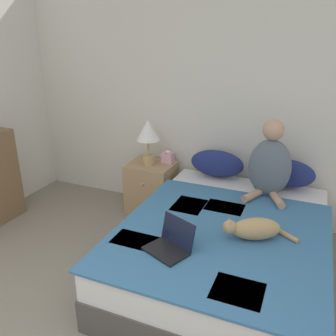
{
  "coord_description": "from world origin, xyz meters",
  "views": [
    {
      "loc": [
        1.02,
        -0.57,
        1.97
      ],
      "look_at": [
        -0.1,
        2.08,
        0.86
      ],
      "focal_mm": 38.0,
      "sensor_mm": 36.0,
      "label": 1
    }
  ],
  "objects_px": {
    "bed": "(225,248)",
    "laptop_open": "(170,244)",
    "pillow_near": "(217,164)",
    "nightstand": "(151,187)",
    "pillow_far": "(285,173)",
    "person_sitting": "(270,165)",
    "tissue_box": "(168,157)",
    "cat_tabby": "(254,229)",
    "table_lamp": "(148,133)"
  },
  "relations": [
    {
      "from": "bed",
      "to": "laptop_open",
      "type": "distance_m",
      "value": 0.69
    },
    {
      "from": "laptop_open",
      "to": "tissue_box",
      "type": "bearing_deg",
      "value": 136.86
    },
    {
      "from": "pillow_far",
      "to": "cat_tabby",
      "type": "bearing_deg",
      "value": -95.52
    },
    {
      "from": "person_sitting",
      "to": "tissue_box",
      "type": "height_order",
      "value": "person_sitting"
    },
    {
      "from": "pillow_far",
      "to": "tissue_box",
      "type": "xyz_separation_m",
      "value": [
        -1.28,
        0.03,
        -0.02
      ]
    },
    {
      "from": "pillow_near",
      "to": "laptop_open",
      "type": "bearing_deg",
      "value": -87.16
    },
    {
      "from": "nightstand",
      "to": "tissue_box",
      "type": "height_order",
      "value": "tissue_box"
    },
    {
      "from": "pillow_near",
      "to": "tissue_box",
      "type": "xyz_separation_m",
      "value": [
        -0.58,
        0.03,
        -0.02
      ]
    },
    {
      "from": "cat_tabby",
      "to": "nightstand",
      "type": "height_order",
      "value": "cat_tabby"
    },
    {
      "from": "nightstand",
      "to": "table_lamp",
      "type": "height_order",
      "value": "table_lamp"
    },
    {
      "from": "bed",
      "to": "person_sitting",
      "type": "bearing_deg",
      "value": 71.01
    },
    {
      "from": "bed",
      "to": "pillow_far",
      "type": "height_order",
      "value": "pillow_far"
    },
    {
      "from": "laptop_open",
      "to": "pillow_far",
      "type": "bearing_deg",
      "value": 90.39
    },
    {
      "from": "pillow_near",
      "to": "tissue_box",
      "type": "distance_m",
      "value": 0.58
    },
    {
      "from": "pillow_far",
      "to": "nightstand",
      "type": "xyz_separation_m",
      "value": [
        -1.43,
        -0.09,
        -0.37
      ]
    },
    {
      "from": "pillow_near",
      "to": "nightstand",
      "type": "relative_size",
      "value": 0.99
    },
    {
      "from": "bed",
      "to": "cat_tabby",
      "type": "bearing_deg",
      "value": -35.86
    },
    {
      "from": "pillow_near",
      "to": "pillow_far",
      "type": "distance_m",
      "value": 0.7
    },
    {
      "from": "bed",
      "to": "cat_tabby",
      "type": "distance_m",
      "value": 0.46
    },
    {
      "from": "tissue_box",
      "to": "laptop_open",
      "type": "bearing_deg",
      "value": -66.5
    },
    {
      "from": "bed",
      "to": "pillow_near",
      "type": "bearing_deg",
      "value": 110.83
    },
    {
      "from": "cat_tabby",
      "to": "laptop_open",
      "type": "height_order",
      "value": "laptop_open"
    },
    {
      "from": "pillow_far",
      "to": "tissue_box",
      "type": "distance_m",
      "value": 1.28
    },
    {
      "from": "bed",
      "to": "nightstand",
      "type": "distance_m",
      "value": 1.36
    },
    {
      "from": "pillow_far",
      "to": "nightstand",
      "type": "height_order",
      "value": "pillow_far"
    },
    {
      "from": "bed",
      "to": "pillow_near",
      "type": "relative_size",
      "value": 3.64
    },
    {
      "from": "bed",
      "to": "person_sitting",
      "type": "height_order",
      "value": "person_sitting"
    },
    {
      "from": "pillow_near",
      "to": "cat_tabby",
      "type": "xyz_separation_m",
      "value": [
        0.59,
        -1.09,
        -0.06
      ]
    },
    {
      "from": "pillow_far",
      "to": "table_lamp",
      "type": "bearing_deg",
      "value": -175.54
    },
    {
      "from": "pillow_near",
      "to": "tissue_box",
      "type": "bearing_deg",
      "value": 177.18
    },
    {
      "from": "person_sitting",
      "to": "nightstand",
      "type": "height_order",
      "value": "person_sitting"
    },
    {
      "from": "bed",
      "to": "nightstand",
      "type": "xyz_separation_m",
      "value": [
        -1.09,
        0.83,
        0.04
      ]
    },
    {
      "from": "pillow_near",
      "to": "laptop_open",
      "type": "relative_size",
      "value": 1.53
    },
    {
      "from": "pillow_far",
      "to": "person_sitting",
      "type": "bearing_deg",
      "value": -115.16
    },
    {
      "from": "pillow_near",
      "to": "laptop_open",
      "type": "xyz_separation_m",
      "value": [
        0.07,
        -1.47,
        -0.1
      ]
    },
    {
      "from": "pillow_near",
      "to": "person_sitting",
      "type": "distance_m",
      "value": 0.65
    },
    {
      "from": "cat_tabby",
      "to": "person_sitting",
      "type": "bearing_deg",
      "value": -115.12
    },
    {
      "from": "nightstand",
      "to": "pillow_near",
      "type": "bearing_deg",
      "value": 6.95
    },
    {
      "from": "tissue_box",
      "to": "person_sitting",
      "type": "bearing_deg",
      "value": -14.53
    },
    {
      "from": "nightstand",
      "to": "table_lamp",
      "type": "distance_m",
      "value": 0.65
    },
    {
      "from": "pillow_far",
      "to": "person_sitting",
      "type": "distance_m",
      "value": 0.34
    },
    {
      "from": "cat_tabby",
      "to": "table_lamp",
      "type": "relative_size",
      "value": 1.07
    },
    {
      "from": "pillow_far",
      "to": "table_lamp",
      "type": "relative_size",
      "value": 1.13
    },
    {
      "from": "bed",
      "to": "nightstand",
      "type": "height_order",
      "value": "nightstand"
    },
    {
      "from": "laptop_open",
      "to": "nightstand",
      "type": "height_order",
      "value": "laptop_open"
    },
    {
      "from": "table_lamp",
      "to": "nightstand",
      "type": "bearing_deg",
      "value": 54.55
    },
    {
      "from": "bed",
      "to": "person_sitting",
      "type": "distance_m",
      "value": 0.89
    },
    {
      "from": "nightstand",
      "to": "table_lamp",
      "type": "bearing_deg",
      "value": -125.45
    },
    {
      "from": "pillow_near",
      "to": "pillow_far",
      "type": "xyz_separation_m",
      "value": [
        0.7,
        0.0,
        0.0
      ]
    },
    {
      "from": "laptop_open",
      "to": "person_sitting",
      "type": "bearing_deg",
      "value": 90.89
    }
  ]
}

